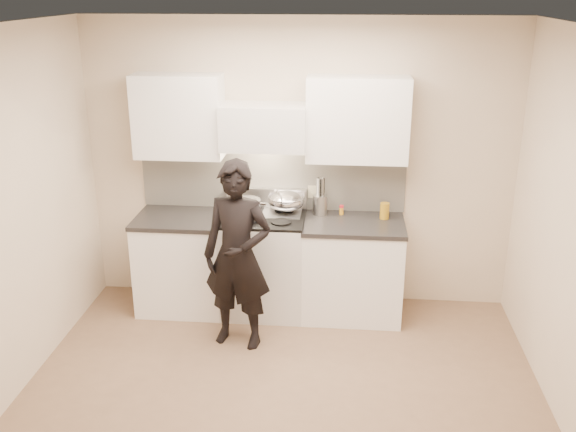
{
  "coord_description": "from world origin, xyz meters",
  "views": [
    {
      "loc": [
        0.43,
        -4.05,
        2.96
      ],
      "look_at": [
        -0.04,
        1.05,
        1.09
      ],
      "focal_mm": 40.0,
      "sensor_mm": 36.0,
      "label": 1
    }
  ],
  "objects": [
    {
      "name": "person",
      "position": [
        -0.44,
        0.8,
        0.82
      ],
      "size": [
        0.66,
        0.5,
        1.63
      ],
      "primitive_type": "imported",
      "rotation": [
        0.0,
        0.0,
        -0.2
      ],
      "color": "black",
      "rests_on": "ground"
    },
    {
      "name": "spice_jar",
      "position": [
        0.41,
        1.61,
        0.97
      ],
      "size": [
        0.04,
        0.04,
        0.09
      ],
      "color": "gold",
      "rests_on": "counter_right"
    },
    {
      "name": "counter_right",
      "position": [
        0.53,
        1.43,
        0.46
      ],
      "size": [
        0.92,
        0.67,
        0.92
      ],
      "color": "white",
      "rests_on": "ground"
    },
    {
      "name": "room_shell",
      "position": [
        -0.06,
        0.37,
        1.6
      ],
      "size": [
        4.04,
        3.54,
        2.7
      ],
      "color": "beige",
      "rests_on": "ground"
    },
    {
      "name": "wok",
      "position": [
        -0.1,
        1.57,
        1.05
      ],
      "size": [
        0.35,
        0.43,
        0.28
      ],
      "color": "silver",
      "rests_on": "stove"
    },
    {
      "name": "stock_pot",
      "position": [
        -0.44,
        1.32,
        1.05
      ],
      "size": [
        0.38,
        0.31,
        0.18
      ],
      "color": "silver",
      "rests_on": "stove"
    },
    {
      "name": "counter_left",
      "position": [
        -1.08,
        1.43,
        0.46
      ],
      "size": [
        0.82,
        0.67,
        0.92
      ],
      "color": "white",
      "rests_on": "ground"
    },
    {
      "name": "ground_plane",
      "position": [
        0.0,
        0.0,
        0.0
      ],
      "size": [
        4.0,
        4.0,
        0.0
      ],
      "primitive_type": "plane",
      "color": "#7D5F48"
    },
    {
      "name": "oil_glass",
      "position": [
        0.81,
        1.54,
        0.99
      ],
      "size": [
        0.09,
        0.09,
        0.15
      ],
      "color": "#AC7F18",
      "rests_on": "counter_right"
    },
    {
      "name": "stove",
      "position": [
        -0.3,
        1.42,
        0.47
      ],
      "size": [
        0.76,
        0.65,
        0.96
      ],
      "color": "silver",
      "rests_on": "ground"
    },
    {
      "name": "utensil_crock",
      "position": [
        0.21,
        1.6,
        1.03
      ],
      "size": [
        0.13,
        0.13,
        0.35
      ],
      "color": "beige",
      "rests_on": "counter_right"
    }
  ]
}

